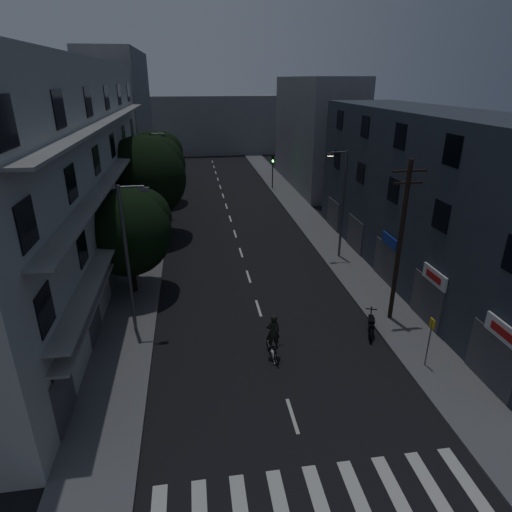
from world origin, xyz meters
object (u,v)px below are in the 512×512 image
object	(u,v)px
motorcycle	(371,326)
cyclist	(273,343)
bus_stop_sign	(430,334)
utility_pole	(400,240)

from	to	relation	value
motorcycle	cyclist	distance (m)	5.74
cyclist	bus_stop_sign	bearing A→B (deg)	-22.45
utility_pole	bus_stop_sign	xyz separation A→B (m)	(-0.26, -4.43, -2.98)
utility_pole	cyclist	world-z (taller)	utility_pole
bus_stop_sign	cyclist	size ratio (longest dim) A/B	1.05
utility_pole	motorcycle	bearing A→B (deg)	-143.41
cyclist	motorcycle	bearing A→B (deg)	5.29
bus_stop_sign	cyclist	world-z (taller)	bus_stop_sign
utility_pole	bus_stop_sign	size ratio (longest dim) A/B	3.56
bus_stop_sign	motorcycle	bearing A→B (deg)	114.47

